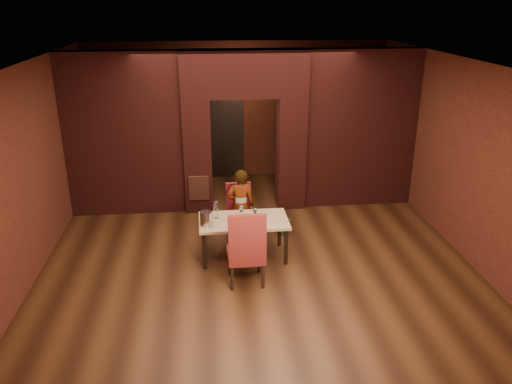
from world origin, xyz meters
The scene contains 25 objects.
floor centered at (0.00, 0.00, 0.00)m, with size 8.00×8.00×0.00m, color #402110.
ceiling centered at (0.00, 0.00, 3.20)m, with size 7.00×8.00×0.04m, color silver.
wall_back centered at (0.00, 4.00, 1.60)m, with size 7.00×0.04×3.20m, color maroon.
wall_front centered at (0.00, -4.00, 1.60)m, with size 7.00×0.04×3.20m, color maroon.
wall_left centered at (-3.50, 0.00, 1.60)m, with size 0.04×8.00×3.20m, color maroon.
wall_right centered at (3.50, 0.00, 1.60)m, with size 0.04×8.00×3.20m, color maroon.
pillar_left centered at (-0.95, 2.00, 1.15)m, with size 0.55×0.55×2.30m, color maroon.
pillar_right centered at (0.95, 2.00, 1.15)m, with size 0.55×0.55×2.30m, color maroon.
lintel centered at (0.00, 2.00, 2.75)m, with size 2.45×0.55×0.90m, color maroon.
wing_wall_left centered at (-2.36, 2.00, 1.60)m, with size 2.27×0.35×3.20m, color maroon.
wing_wall_right centered at (2.36, 2.00, 1.60)m, with size 2.27×0.35×3.20m, color maroon.
vent_panel centered at (-0.95, 1.71, 0.55)m, with size 0.40×0.03×0.50m, color #9E462D.
rear_door centered at (-0.40, 3.94, 1.05)m, with size 0.90×0.08×2.10m, color black.
rear_door_frame centered at (-0.40, 3.90, 1.05)m, with size 1.02×0.04×2.22m, color black.
dining_table centered at (-0.20, -0.19, 0.34)m, with size 1.47×0.83×0.69m, color tan.
chair_far centered at (-0.22, 0.54, 0.50)m, with size 0.45×0.45×1.00m, color maroon.
chair_near centered at (-0.23, -0.98, 0.61)m, with size 0.56×0.56×1.22m, color maroon.
person_seated centered at (-0.20, 0.44, 0.67)m, with size 0.49×0.32×1.35m, color beige.
wine_glass_a centered at (-0.24, -0.15, 0.78)m, with size 0.07×0.07×0.18m, color white, non-canonical shape.
wine_glass_b centered at (-0.22, -0.06, 0.78)m, with size 0.07×0.07×0.18m, color white, non-canonical shape.
wine_glass_c centered at (-0.01, -0.20, 0.78)m, with size 0.08×0.08×0.18m, color silver, non-canonical shape.
tasting_sheet centered at (-0.29, -0.44, 0.69)m, with size 0.28×0.21×0.00m, color white.
wine_bucket centered at (-0.81, -0.36, 0.81)m, with size 0.20×0.20×0.24m, color #AAA9B0.
water_bottle centered at (-0.65, -0.07, 0.84)m, with size 0.07×0.07×0.31m, color white.
potted_plant centered at (0.58, 0.63, 0.18)m, with size 0.33×0.29×0.37m, color #236B1D.
Camera 1 is at (-0.75, -7.67, 4.12)m, focal length 35.00 mm.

